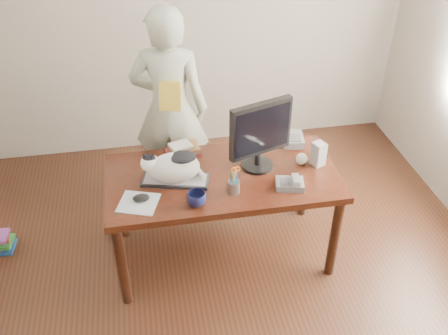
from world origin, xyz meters
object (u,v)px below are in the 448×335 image
speaker (318,154)px  baseball (302,159)px  desk (221,185)px  book_stack (183,150)px  cat (172,166)px  calculator (293,139)px  mouse (141,198)px  phone (290,183)px  keyboard (176,180)px  coffee_mug (197,199)px  monitor (260,133)px  pen_cup (234,185)px  person (170,109)px

speaker → baseball: bearing=146.4°
desk → book_stack: (-0.24, 0.23, 0.19)m
cat → speaker: 1.03m
cat → calculator: bearing=33.9°
desk → mouse: mouse is taller
book_stack → phone: bearing=-50.7°
mouse → phone: 0.99m
phone → speaker: speaker is taller
phone → desk: bearing=157.7°
keyboard → coffee_mug: coffee_mug is taller
monitor → speaker: bearing=-22.7°
pen_cup → mouse: (-0.60, 0.02, -0.03)m
cat → person: 0.84m
keyboard → coffee_mug: (0.11, -0.27, 0.04)m
keyboard → person: person is taller
baseball → coffee_mug: bearing=-158.2°
desk → phone: bearing=-34.4°
mouse → desk: bearing=43.5°
coffee_mug → monitor: bearing=34.1°
phone → speaker: size_ratio=1.18×
mouse → book_stack: 0.58m
keyboard → coffee_mug: 0.29m
speaker → desk: bearing=152.5°
person → cat: bearing=99.9°
coffee_mug → desk: bearing=59.0°
speaker → coffee_mug: bearing=176.2°
coffee_mug → phone: coffee_mug is taller
monitor → coffee_mug: bearing=-164.1°
baseball → book_stack: size_ratio=0.31×
monitor → calculator: (0.33, 0.27, -0.26)m
speaker → person: (-0.97, 0.81, 0.01)m
monitor → person: size_ratio=0.30×
pen_cup → coffee_mug: pen_cup is taller
pen_cup → mouse: pen_cup is taller
keyboard → coffee_mug: bearing=-53.2°
coffee_mug → person: bearing=93.4°
keyboard → speaker: bearing=16.0°
cat → monitor: 0.63m
keyboard → monitor: 0.66m
speaker → person: bearing=118.3°
pen_cup → book_stack: size_ratio=0.76×
monitor → book_stack: 0.62m
baseball → person: size_ratio=0.05×
calculator → person: bearing=159.4°
monitor → person: (-0.55, 0.78, -0.19)m
calculator → cat: bearing=-151.3°
desk → phone: size_ratio=7.71×
cat → coffee_mug: (0.12, -0.27, -0.08)m
book_stack → calculator: size_ratio=1.17×
keyboard → mouse: bearing=-130.8°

